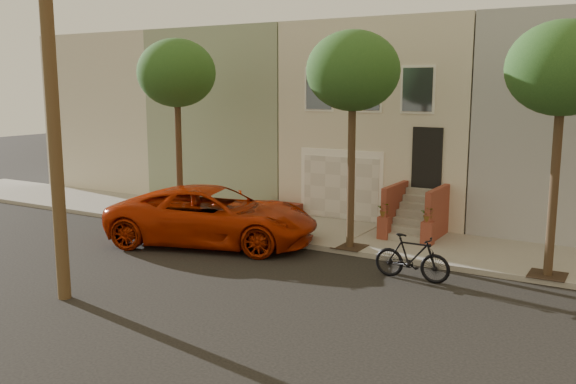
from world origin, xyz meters
The scene contains 8 objects.
ground centered at (0.00, 0.00, 0.00)m, with size 90.00×90.00×0.00m, color black.
sidewalk centered at (0.00, 5.35, 0.07)m, with size 40.00×3.70×0.15m, color gray.
house_row centered at (0.00, 11.19, 3.64)m, with size 33.10×11.70×7.00m.
tree_left centered at (-5.50, 3.90, 5.26)m, with size 2.70×2.57×6.30m.
tree_mid centered at (1.00, 3.90, 5.26)m, with size 2.70×2.57×6.30m.
tree_right centered at (6.50, 3.90, 5.26)m, with size 2.70×2.57×6.30m.
pickup_truck centered at (-3.05, 2.57, 0.90)m, with size 2.97×6.45×1.79m, color #A52202.
motorcycle centered at (3.50, 2.22, 0.59)m, with size 0.55×1.96×1.18m, color black.
Camera 1 is at (8.52, -12.44, 4.91)m, focal length 38.67 mm.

